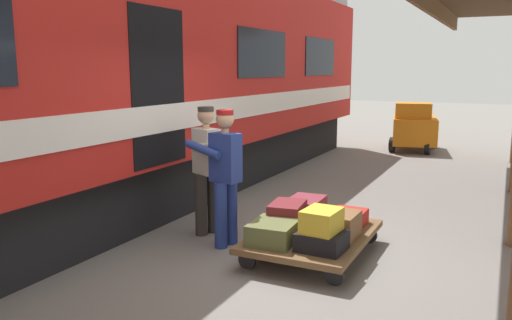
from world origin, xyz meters
The scene contains 14 objects.
ground_plane centered at (0.00, 0.00, 0.00)m, with size 60.00×60.00×0.00m, color slate.
train_car centered at (3.39, 0.00, 2.06)m, with size 3.03×17.65×4.00m.
luggage_cart centered at (-0.16, -0.14, 0.23)m, with size 1.26×1.80×0.27m.
suitcase_black_hardshell centered at (-0.45, 0.35, 0.37)m, with size 0.49×0.44×0.20m, color black.
suitcase_orange_carryall centered at (0.12, -0.14, 0.36)m, with size 0.41×0.62×0.19m, color #CC6B23.
suitcase_red_plastic centered at (-0.45, -0.64, 0.36)m, with size 0.40×0.49×0.18m, color #AD231E.
suitcase_olive_duffel centered at (0.12, 0.35, 0.39)m, with size 0.49×0.58×0.23m, color brown.
suitcase_brown_leather centered at (-0.45, -0.14, 0.41)m, with size 0.48×0.49×0.29m, color brown.
suitcase_burgundy_valise centered at (0.12, -0.64, 0.41)m, with size 0.41×0.60×0.28m, color maroon.
suitcase_yellow_case centered at (-0.44, 0.34, 0.59)m, with size 0.35×0.44×0.25m, color gold.
suitcase_maroon_trunk centered at (0.15, -0.12, 0.53)m, with size 0.37×0.51×0.15m, color maroon.
porter_in_overalls centered at (0.94, 0.01, 0.93)m, with size 0.71×0.51×1.70m.
porter_by_door centered at (1.36, -0.28, 0.93)m, with size 0.74×0.60×1.70m.
baggage_tug centered at (0.12, -8.83, 0.63)m, with size 1.41×1.88×1.30m.
Camera 1 is at (-2.14, 5.40, 2.19)m, focal length 36.14 mm.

